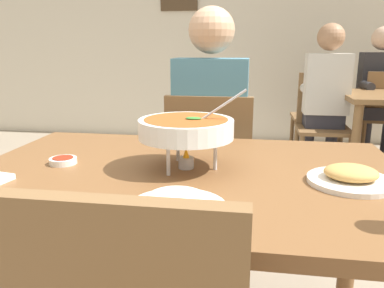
{
  "coord_description": "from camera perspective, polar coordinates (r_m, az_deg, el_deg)",
  "views": [
    {
      "loc": [
        0.2,
        -1.14,
        1.13
      ],
      "look_at": [
        0.0,
        0.15,
        0.79
      ],
      "focal_mm": 36.13,
      "sensor_mm": 36.0,
      "label": 1
    }
  ],
  "objects": [
    {
      "name": "cafe_rear_partition",
      "position": [
        4.81,
        6.83,
        18.59
      ],
      "size": [
        10.0,
        0.1,
        3.0
      ],
      "primitive_type": "cube",
      "color": "beige",
      "rests_on": "ground_plane"
    },
    {
      "name": "dining_table_main",
      "position": [
        1.25,
        -1.07,
        -8.28
      ],
      "size": [
        1.38,
        0.93,
        0.74
      ],
      "color": "brown",
      "rests_on": "ground_plane"
    },
    {
      "name": "chair_diner_main",
      "position": [
        2.0,
        2.68,
        -3.7
      ],
      "size": [
        0.44,
        0.44,
        0.9
      ],
      "color": "brown",
      "rests_on": "ground_plane"
    },
    {
      "name": "diner_main",
      "position": [
        1.97,
        2.87,
        3.12
      ],
      "size": [
        0.4,
        0.45,
        1.31
      ],
      "color": "#2D2D38",
      "rests_on": "ground_plane"
    },
    {
      "name": "curry_bowl",
      "position": [
        1.21,
        -0.7,
        2.23
      ],
      "size": [
        0.33,
        0.3,
        0.26
      ],
      "color": "silver",
      "rests_on": "dining_table_main"
    },
    {
      "name": "rice_plate",
      "position": [
        0.92,
        -2.22,
        -8.8
      ],
      "size": [
        0.24,
        0.24,
        0.06
      ],
      "color": "white",
      "rests_on": "dining_table_main"
    },
    {
      "name": "appetizer_plate",
      "position": [
        1.19,
        22.36,
        -4.52
      ],
      "size": [
        0.24,
        0.24,
        0.06
      ],
      "color": "white",
      "rests_on": "dining_table_main"
    },
    {
      "name": "sauce_dish",
      "position": [
        1.36,
        -18.49,
        -2.33
      ],
      "size": [
        0.09,
        0.09,
        0.02
      ],
      "color": "white",
      "rests_on": "dining_table_main"
    },
    {
      "name": "chair_bg_left",
      "position": [
        3.56,
        18.66,
        3.52
      ],
      "size": [
        0.44,
        0.44,
        0.9
      ],
      "color": "brown",
      "rests_on": "ground_plane"
    },
    {
      "name": "chair_bg_corner",
      "position": [
        4.07,
        19.03,
        4.75
      ],
      "size": [
        0.45,
        0.45,
        0.9
      ],
      "color": "brown",
      "rests_on": "ground_plane"
    },
    {
      "name": "patron_bg_left",
      "position": [
        3.5,
        19.09,
        7.22
      ],
      "size": [
        0.4,
        0.45,
        1.31
      ],
      "color": "#2D2D38",
      "rests_on": "ground_plane"
    },
    {
      "name": "patron_bg_right",
      "position": [
        4.17,
        25.91,
        7.59
      ],
      "size": [
        0.4,
        0.45,
        1.31
      ],
      "color": "#2D2D38",
      "rests_on": "ground_plane"
    }
  ]
}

